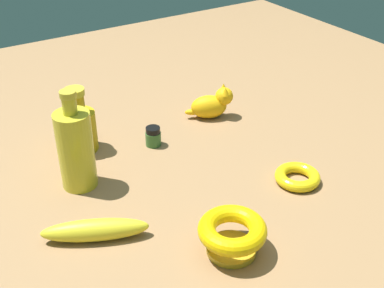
# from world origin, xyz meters

# --- Properties ---
(ground) EXTENTS (2.00, 2.00, 0.00)m
(ground) POSITION_xyz_m (0.00, 0.00, 0.00)
(ground) COLOR #936D47
(banana) EXTENTS (0.19, 0.12, 0.04)m
(banana) POSITION_xyz_m (-0.24, -0.06, 0.02)
(banana) COLOR yellow
(banana) RESTS_ON ground
(bottle_tall) EXTENTS (0.07, 0.07, 0.21)m
(bottle_tall) POSITION_xyz_m (-0.20, 0.11, 0.09)
(bottle_tall) COLOR gold
(bottle_tall) RESTS_ON ground
(bangle) EXTENTS (0.09, 0.09, 0.02)m
(bangle) POSITION_xyz_m (0.18, -0.12, 0.01)
(bangle) COLOR yellow
(bangle) RESTS_ON ground
(bowl) EXTENTS (0.12, 0.12, 0.06)m
(bowl) POSITION_xyz_m (-0.05, -0.21, 0.04)
(bowl) COLOR gold
(bowl) RESTS_ON ground
(cat_figurine) EXTENTS (0.12, 0.09, 0.09)m
(cat_figurine) POSITION_xyz_m (0.19, 0.21, 0.04)
(cat_figurine) COLOR #F4B110
(cat_figurine) RESTS_ON ground
(nail_polish_jar) EXTENTS (0.04, 0.04, 0.05)m
(nail_polish_jar) POSITION_xyz_m (0.00, 0.17, 0.02)
(nail_polish_jar) COLOR #31622C
(nail_polish_jar) RESTS_ON ground
(bottle_short) EXTENTS (0.08, 0.08, 0.15)m
(bottle_short) POSITION_xyz_m (-0.15, 0.24, 0.06)
(bottle_short) COLOR gold
(bottle_short) RESTS_ON ground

